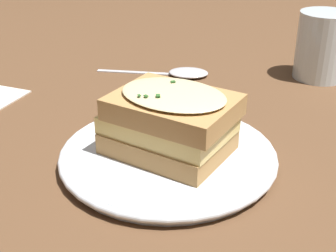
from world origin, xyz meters
TOP-DOWN VIEW (x-y plane):
  - ground_plane at (0.00, 0.00)m, footprint 2.40×2.40m
  - dinner_plate at (-0.03, -0.00)m, footprint 0.23×0.23m
  - sandwich at (-0.03, -0.00)m, footprint 0.14×0.11m
  - water_glass at (0.09, 0.33)m, footprint 0.08×0.08m
  - spoon at (-0.11, 0.25)m, footprint 0.18×0.07m

SIDE VIEW (x-z plane):
  - ground_plane at x=0.00m, z-range 0.00..0.00m
  - spoon at x=-0.11m, z-range 0.00..0.01m
  - dinner_plate at x=-0.03m, z-range 0.00..0.02m
  - sandwich at x=-0.03m, z-range 0.01..0.08m
  - water_glass at x=0.09m, z-range 0.00..0.10m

